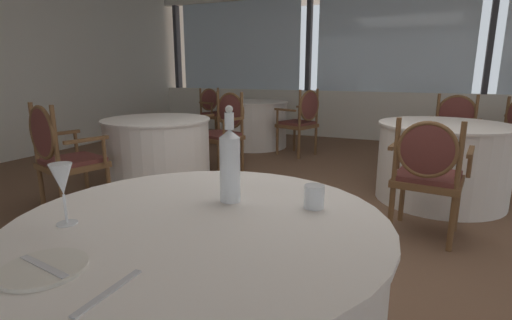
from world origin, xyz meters
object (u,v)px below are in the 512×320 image
side_plate (44,268)px  water_bottle (230,163)px  dining_chair_0_1 (302,117)px  dining_chair_1_1 (454,129)px  dining_chair_2_1 (224,126)px  dining_chair_0_0 (214,110)px  dining_chair_1_0 (427,170)px  dining_chair_2_0 (60,152)px  wine_glass (62,181)px  water_tumbler (314,197)px

side_plate → water_bottle: water_bottle is taller
dining_chair_0_1 → dining_chair_1_1: dining_chair_0_1 is taller
side_plate → dining_chair_2_1: (-1.39, 3.49, -0.19)m
dining_chair_0_0 → dining_chair_0_1: bearing=0.0°
dining_chair_1_1 → dining_chair_2_1: (-2.55, -0.85, 0.00)m
water_bottle → dining_chair_1_0: size_ratio=0.40×
dining_chair_2_0 → dining_chair_2_1: size_ratio=0.99×
wine_glass → dining_chair_0_0: (-2.42, 5.15, -0.35)m
water_bottle → wine_glass: size_ratio=1.80×
water_bottle → water_tumbler: size_ratio=4.29×
dining_chair_1_1 → dining_chair_2_0: (-3.09, -2.72, 0.00)m
water_tumbler → dining_chair_1_1: dining_chair_1_1 is taller
dining_chair_0_0 → dining_chair_1_1: (3.77, -1.04, 0.02)m
side_plate → dining_chair_1_1: (1.16, 4.35, -0.19)m
side_plate → dining_chair_2_1: dining_chair_2_1 is taller
side_plate → dining_chair_2_1: 3.76m
wine_glass → dining_chair_1_0: size_ratio=0.22×
water_tumbler → dining_chair_0_0: (-3.10, 4.69, -0.24)m
wine_glass → dining_chair_2_0: 2.25m
side_plate → water_bottle: 0.68m
dining_chair_2_1 → wine_glass: bearing=36.2°
dining_chair_0_1 → dining_chair_1_1: (1.93, -0.34, -0.01)m
dining_chair_0_0 → dining_chair_2_1: dining_chair_2_1 is taller
wine_glass → dining_chair_2_1: bearing=110.2°
dining_chair_0_0 → dining_chair_0_1: size_ratio=0.95×
dining_chair_1_0 → dining_chair_1_1: 2.04m
wine_glass → dining_chair_0_1: size_ratio=0.21×
dining_chair_1_0 → dining_chair_1_1: bearing=0.0°
water_tumbler → dining_chair_1_0: (0.39, 1.64, -0.25)m
side_plate → dining_chair_2_0: bearing=139.9°
side_plate → dining_chair_0_1: 4.76m
wine_glass → dining_chair_0_1: dining_chair_0_1 is taller
side_plate → dining_chair_1_1: bearing=75.1°
water_tumbler → dining_chair_1_1: (0.67, 3.65, -0.23)m
dining_chair_0_0 → dining_chair_1_1: 3.91m
side_plate → water_bottle: size_ratio=0.57×
dining_chair_0_1 → dining_chair_2_0: size_ratio=1.00×
dining_chair_2_1 → dining_chair_1_0: bearing=78.8°
dining_chair_0_0 → water_tumbler: bearing=-36.0°
side_plate → dining_chair_1_1: 4.50m
water_bottle → dining_chair_0_0: 5.52m
side_plate → dining_chair_2_0: dining_chair_2_0 is taller
dining_chair_2_1 → water_tumbler: bearing=49.9°
dining_chair_2_0 → water_bottle: bearing=-99.1°
side_plate → dining_chair_0_0: dining_chair_0_0 is taller
water_bottle → dining_chair_2_0: size_ratio=0.37×
dining_chair_0_0 → dining_chair_2_0: 3.82m
dining_chair_2_0 → water_tumbler: bearing=-95.1°
water_bottle → dining_chair_0_1: water_bottle is taller
dining_chair_0_0 → dining_chair_2_0: size_ratio=0.95×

